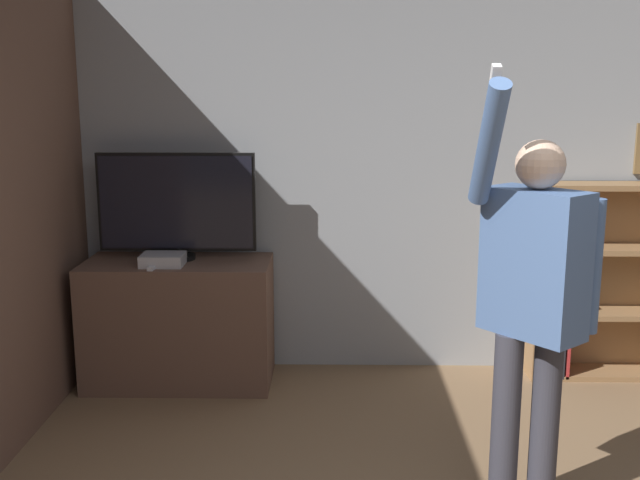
{
  "coord_description": "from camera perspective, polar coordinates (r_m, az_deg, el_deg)",
  "views": [
    {
      "loc": [
        -0.5,
        -1.97,
        1.96
      ],
      "look_at": [
        -0.57,
        1.95,
        1.15
      ],
      "focal_mm": 42.0,
      "sensor_mm": 36.0,
      "label": 1
    }
  ],
  "objects": [
    {
      "name": "tv_ledge",
      "position": [
        5.12,
        -10.67,
        -6.16
      ],
      "size": [
        1.22,
        0.58,
        0.83
      ],
      "color": "brown",
      "rests_on": "ground_plane"
    },
    {
      "name": "television",
      "position": [
        5.0,
        -10.86,
        2.65
      ],
      "size": [
        1.04,
        0.22,
        0.71
      ],
      "color": "black",
      "rests_on": "tv_ledge"
    },
    {
      "name": "person",
      "position": [
        3.45,
        15.92,
        -3.94
      ],
      "size": [
        0.59,
        0.57,
        2.05
      ],
      "rotation": [
        0.0,
        0.0,
        -0.87
      ],
      "color": "#383842",
      "rests_on": "ground_plane"
    },
    {
      "name": "wall_back",
      "position": [
        5.18,
        6.59,
        4.76
      ],
      "size": [
        6.43,
        0.09,
        2.7
      ],
      "color": "#9EA3A8",
      "rests_on": "ground_plane"
    },
    {
      "name": "remote_loose",
      "position": [
        4.84,
        -12.6,
        -2.02
      ],
      "size": [
        0.05,
        0.14,
        0.02
      ],
      "color": "white",
      "rests_on": "tv_ledge"
    },
    {
      "name": "game_console",
      "position": [
        4.91,
        -11.88,
        -1.48
      ],
      "size": [
        0.27,
        0.21,
        0.08
      ],
      "color": "silver",
      "rests_on": "tv_ledge"
    },
    {
      "name": "bookshelf",
      "position": [
        5.41,
        19.81,
        -3.25
      ],
      "size": [
        1.0,
        0.28,
        1.34
      ],
      "color": "#997047",
      "rests_on": "ground_plane"
    }
  ]
}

